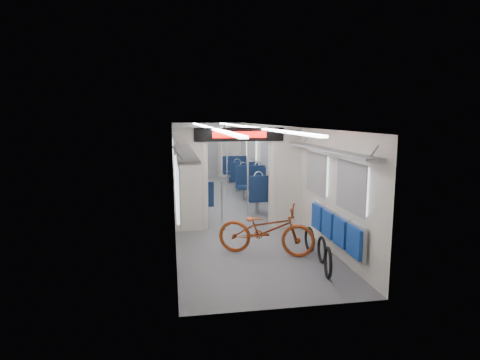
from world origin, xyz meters
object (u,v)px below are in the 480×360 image
Objects in this scene: bicycle at (266,230)px; bike_hoop_c at (309,241)px; flip_bench at (335,228)px; bike_hoop_b at (322,251)px; stanchion_far_right at (227,161)px; bike_hoop_a at (328,264)px; stanchion_far_left at (206,160)px; seat_bay_near_left at (194,193)px; stanchion_near_left at (222,175)px; seat_bay_far_left at (187,172)px; seat_bay_far_right at (239,171)px; stanchion_near_right at (248,174)px; seat_bay_near_right at (258,186)px.

bike_hoop_c is (0.85, 0.00, -0.26)m from bicycle.
bike_hoop_b is (-0.29, -0.14, -0.37)m from flip_bench.
bicycle is 0.79× the size of stanchion_far_right.
bike_hoop_a is 1.07× the size of bike_hoop_c.
flip_bench is 4.51× the size of bike_hoop_b.
bicycle reaches higher than flip_bench.
stanchion_far_left reaches higher than flip_bench.
bike_hoop_a is 5.22m from seat_bay_near_left.
seat_bay_near_left reaches higher than bike_hoop_b.
seat_bay_near_left is 1.41m from stanchion_near_left.
stanchion_near_left reaches higher than seat_bay_far_left.
stanchion_far_left is at bearing 76.82° from seat_bay_near_left.
seat_bay_far_right is at bearing 90.86° from bike_hoop_c.
seat_bay_far_right is (1.87, 3.76, 0.03)m from seat_bay_near_left.
stanchion_near_right reaches higher than seat_bay_far_left.
bike_hoop_c is 5.59m from stanchion_far_right.
seat_bay_near_right is at bearing -62.53° from seat_bay_far_left.
stanchion_near_left is at bearing -177.43° from stanchion_near_right.
bike_hoop_b is 0.21× the size of seat_bay_near_right.
stanchion_far_right is at bearing 98.50° from bike_hoop_c.
bicycle is 2.66m from stanchion_near_left.
seat_bay_near_right reaches higher than seat_bay_near_left.
seat_bay_far_left is 5.20m from stanchion_near_left.
bicycle is at bearing -95.71° from seat_bay_far_right.
stanchion_near_right and stanchion_far_right have the same top height.
bike_hoop_a is 0.67m from bike_hoop_b.
bicycle reaches higher than bike_hoop_b.
stanchion_near_right is at bearing -78.04° from stanchion_far_left.
seat_bay_far_left is (-1.84, 8.91, 0.33)m from bike_hoop_a.
flip_bench is 0.67m from bike_hoop_c.
stanchion_far_right reaches higher than seat_bay_near_left.
bike_hoop_a is (-0.45, -0.80, -0.35)m from flip_bench.
bike_hoop_a is 0.23× the size of seat_bay_far_left.
flip_bench is 0.93× the size of stanchion_near_right.
bike_hoop_b is 4.68m from seat_bay_near_left.
flip_bench is at bearing -74.24° from seat_bay_far_left.
flip_bench is 0.98× the size of seat_bay_far_left.
seat_bay_far_right is at bearing 46.89° from stanchion_far_left.
bike_hoop_a is at bearing -78.32° from seat_bay_far_left.
seat_bay_far_right is at bearing 90.00° from seat_bay_near_right.
stanchion_far_right is at bearing 22.59° from bicycle.
bike_hoop_c is 6.21m from stanchion_far_left.
flip_bench is 8.42m from seat_bay_far_left.
bicycle is 0.79× the size of stanchion_far_left.
seat_bay_near_left is 4.03m from seat_bay_far_left.
stanchion_near_left is 3.45m from stanchion_far_left.
bike_hoop_b is at bearing -82.22° from stanchion_far_right.
seat_bay_far_right is at bearing 93.06° from flip_bench.
bike_hoop_c is at bearing -61.75° from stanchion_near_left.
bicycle is at bearing 119.31° from bike_hoop_a.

